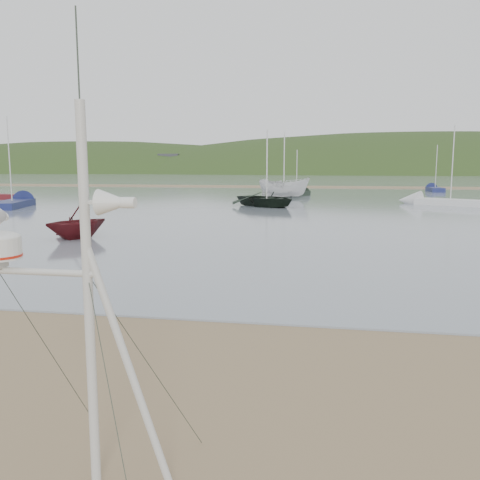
% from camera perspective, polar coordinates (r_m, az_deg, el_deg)
% --- Properties ---
extents(ground, '(560.00, 560.00, 0.00)m').
position_cam_1_polar(ground, '(7.14, -16.86, -18.07)').
color(ground, '#7A6346').
rests_on(ground, ground).
extents(water, '(560.00, 256.00, 0.04)m').
position_cam_1_polar(water, '(137.73, 8.90, 6.93)').
color(water, slate).
rests_on(water, ground).
extents(sandbar, '(560.00, 7.00, 0.07)m').
position_cam_1_polar(sandbar, '(75.79, 7.85, 5.93)').
color(sandbar, '#7A6346').
rests_on(sandbar, water).
extents(hill_ridge, '(620.00, 180.00, 80.00)m').
position_cam_1_polar(hill_ridge, '(242.24, 13.73, 2.67)').
color(hill_ridge, '#213515').
rests_on(hill_ridge, ground).
extents(far_cottages, '(294.40, 6.30, 8.00)m').
position_cam_1_polar(far_cottages, '(201.67, 10.20, 8.44)').
color(far_cottages, beige).
rests_on(far_cottages, ground).
extents(mast_rig, '(2.00, 2.13, 4.51)m').
position_cam_1_polar(mast_rig, '(5.24, -17.06, -14.98)').
color(mast_rig, beige).
rests_on(mast_rig, ground).
extents(boat_dark, '(3.42, 3.72, 5.50)m').
position_cam_1_polar(boat_dark, '(39.03, 3.04, 7.81)').
color(boat_dark, black).
rests_on(boat_dark, water).
extents(boat_red, '(2.84, 2.52, 2.81)m').
position_cam_1_polar(boat_red, '(22.74, -17.96, 3.66)').
color(boat_red, '#511217').
rests_on(boat_red, water).
extents(boat_white, '(2.45, 2.41, 5.16)m').
position_cam_1_polar(boat_white, '(49.08, 4.97, 7.69)').
color(boat_white, silver).
rests_on(boat_white, water).
extents(sailboat_white_near, '(6.76, 4.94, 6.83)m').
position_cam_1_polar(sailboat_white_near, '(43.97, 20.32, 4.12)').
color(sailboat_white_near, silver).
rests_on(sailboat_white_near, ground).
extents(sailboat_dark_mid, '(3.32, 5.07, 5.08)m').
position_cam_1_polar(sailboat_dark_mid, '(53.94, 6.96, 5.26)').
color(sailboat_dark_mid, black).
rests_on(sailboat_dark_mid, ground).
extents(sailboat_blue_far, '(1.54, 6.11, 6.09)m').
position_cam_1_polar(sailboat_blue_far, '(68.08, 20.81, 5.40)').
color(sailboat_blue_far, '#161D4F').
rests_on(sailboat_blue_far, ground).
extents(sailboat_blue_near, '(3.78, 7.65, 7.37)m').
position_cam_1_polar(sailboat_blue_near, '(43.73, -23.38, 3.93)').
color(sailboat_blue_near, '#161D4F').
rests_on(sailboat_blue_near, ground).
extents(dinghy_red_far, '(4.80, 1.79, 1.14)m').
position_cam_1_polar(dinghy_red_far, '(52.72, -25.21, 4.44)').
color(dinghy_red_far, '#511217').
rests_on(dinghy_red_far, ground).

